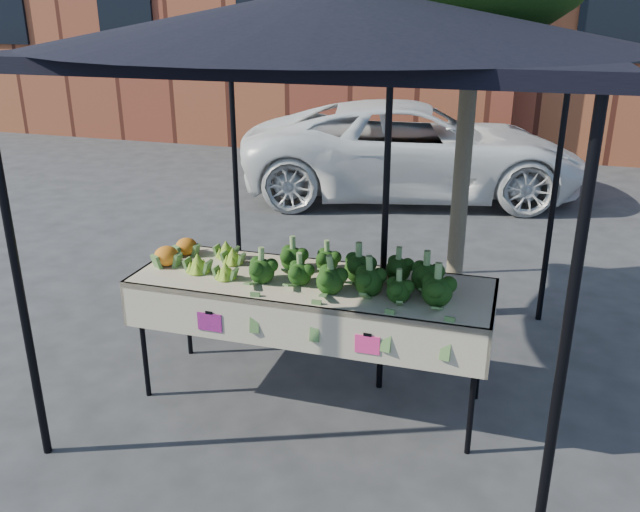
{
  "coord_description": "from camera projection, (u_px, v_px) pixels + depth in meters",
  "views": [
    {
      "loc": [
        1.35,
        -3.92,
        2.59
      ],
      "look_at": [
        0.06,
        0.09,
        1.0
      ],
      "focal_mm": 36.82,
      "sensor_mm": 36.0,
      "label": 1
    }
  ],
  "objects": [
    {
      "name": "street_tree",
      "position": [
        469.0,
        80.0,
        5.22
      ],
      "size": [
        2.09,
        2.09,
        4.12
      ],
      "primitive_type": null,
      "color": "#1E4C14",
      "rests_on": "ground"
    },
    {
      "name": "romanesco_cluster",
      "position": [
        222.0,
        255.0,
        4.55
      ],
      "size": [
        0.41,
        0.55,
        0.18
      ],
      "primitive_type": "ellipsoid",
      "color": "#9AC038",
      "rests_on": "table"
    },
    {
      "name": "ground",
      "position": [
        308.0,
        387.0,
        4.79
      ],
      "size": [
        90.0,
        90.0,
        0.0
      ],
      "primitive_type": "plane",
      "color": "#2C2C2F"
    },
    {
      "name": "table",
      "position": [
        311.0,
        340.0,
        4.52
      ],
      "size": [
        2.41,
        0.84,
        0.9
      ],
      "color": "beige",
      "rests_on": "ground"
    },
    {
      "name": "cauliflower_pair",
      "position": [
        177.0,
        249.0,
        4.68
      ],
      "size": [
        0.21,
        0.41,
        0.16
      ],
      "primitive_type": "ellipsoid",
      "color": "orange",
      "rests_on": "table"
    },
    {
      "name": "broccoli_heap",
      "position": [
        352.0,
        267.0,
        4.26
      ],
      "size": [
        1.34,
        0.54,
        0.23
      ],
      "primitive_type": "ellipsoid",
      "color": "black",
      "rests_on": "table"
    },
    {
      "name": "vehicle",
      "position": [
        420.0,
        20.0,
        8.9
      ],
      "size": [
        1.9,
        2.53,
        4.91
      ],
      "primitive_type": "imported",
      "rotation": [
        0.0,
        0.0,
        1.83
      ],
      "color": "white",
      "rests_on": "ground"
    },
    {
      "name": "canopy",
      "position": [
        338.0,
        199.0,
        4.49
      ],
      "size": [
        3.16,
        3.16,
        2.74
      ],
      "primitive_type": null,
      "color": "black",
      "rests_on": "ground"
    }
  ]
}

